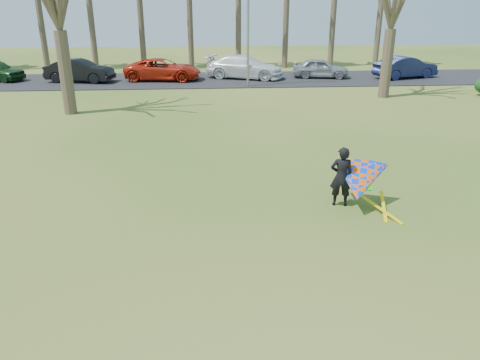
{
  "coord_description": "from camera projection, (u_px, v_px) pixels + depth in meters",
  "views": [
    {
      "loc": [
        -0.87,
        -9.86,
        5.79
      ],
      "look_at": [
        0.0,
        2.0,
        1.1
      ],
      "focal_mm": 35.0,
      "sensor_mm": 36.0,
      "label": 1
    }
  ],
  "objects": [
    {
      "name": "car_3",
      "position": [
        245.0,
        67.0,
        34.66
      ],
      "size": [
        6.19,
        4.18,
        1.66
      ],
      "primitive_type": "imported",
      "rotation": [
        0.0,
        0.0,
        1.22
      ],
      "color": "white",
      "rests_on": "parking_strip"
    },
    {
      "name": "kite_flyer",
      "position": [
        357.0,
        181.0,
        13.41
      ],
      "size": [
        2.13,
        2.39,
        2.02
      ],
      "color": "black",
      "rests_on": "ground"
    },
    {
      "name": "car_1",
      "position": [
        80.0,
        71.0,
        33.16
      ],
      "size": [
        5.01,
        2.62,
        1.57
      ],
      "primitive_type": "imported",
      "rotation": [
        0.0,
        0.0,
        1.36
      ],
      "color": "black",
      "rests_on": "parking_strip"
    },
    {
      "name": "streetlight",
      "position": [
        251.0,
        18.0,
        30.25
      ],
      "size": [
        2.28,
        0.18,
        8.0
      ],
      "color": "gray",
      "rests_on": "ground"
    },
    {
      "name": "car_2",
      "position": [
        163.0,
        69.0,
        33.92
      ],
      "size": [
        5.72,
        3.13,
        1.52
      ],
      "primitive_type": "imported",
      "rotation": [
        0.0,
        0.0,
        1.46
      ],
      "color": "red",
      "rests_on": "parking_strip"
    },
    {
      "name": "ground",
      "position": [
        246.0,
        252.0,
        11.33
      ],
      "size": [
        100.0,
        100.0,
        0.0
      ],
      "primitive_type": "plane",
      "color": "#225212",
      "rests_on": "ground"
    },
    {
      "name": "car_4",
      "position": [
        321.0,
        68.0,
        34.93
      ],
      "size": [
        4.36,
        2.37,
        1.41
      ],
      "primitive_type": "imported",
      "rotation": [
        0.0,
        0.0,
        1.39
      ],
      "color": "gray",
      "rests_on": "parking_strip"
    },
    {
      "name": "car_5",
      "position": [
        405.0,
        67.0,
        34.78
      ],
      "size": [
        5.08,
        3.01,
        1.58
      ],
      "primitive_type": "imported",
      "rotation": [
        0.0,
        0.0,
        1.87
      ],
      "color": "#181F49",
      "rests_on": "parking_strip"
    },
    {
      "name": "parking_strip",
      "position": [
        217.0,
        80.0,
        34.51
      ],
      "size": [
        46.0,
        7.0,
        0.06
      ],
      "primitive_type": "cube",
      "color": "black",
      "rests_on": "ground"
    }
  ]
}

